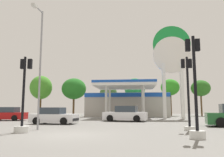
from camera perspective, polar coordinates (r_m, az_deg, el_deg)
name	(u,v)px	position (r m, az deg, el deg)	size (l,w,h in m)	color
ground_plane	(67,135)	(12.02, -11.35, -13.74)	(90.00, 90.00, 0.00)	slate
gas_station	(127,103)	(36.40, 3.88, -6.25)	(12.84, 13.65, 4.72)	#ADA89E
station_pole_sign	(172,59)	(30.25, 14.87, 4.82)	(4.80, 0.56, 12.01)	white
car_0	(7,114)	(27.61, -24.83, -8.20)	(4.14, 2.04, 1.45)	black
car_1	(125,114)	(23.48, 3.39, -8.99)	(4.62, 2.57, 1.57)	black
car_2	(54,116)	(20.27, -14.41, -9.23)	(4.02, 2.01, 1.40)	black
traffic_signal_0	(23,110)	(13.69, -21.50, -7.28)	(0.82, 0.82, 4.26)	silver
traffic_signal_1	(196,101)	(10.89, 20.32, -5.37)	(0.69, 0.70, 4.66)	silver
traffic_signal_3	(188,99)	(14.75, 18.65, -4.87)	(0.66, 0.69, 4.53)	silver
tree_0	(41,88)	(47.03, -17.43, -2.19)	(4.30, 4.30, 7.71)	brown
tree_1	(74,89)	(45.43, -9.56, -2.58)	(4.79, 4.79, 7.20)	brown
tree_2	(108,94)	(43.63, -0.92, -4.00)	(3.37, 3.37, 5.80)	brown
tree_3	(135,89)	(42.11, 5.78, -2.60)	(3.77, 3.77, 6.80)	brown
tree_4	(170,88)	(41.53, 14.42, -2.21)	(3.28, 3.28, 6.45)	brown
tree_5	(201,88)	(42.59, 21.39, -2.31)	(3.32, 3.32, 6.21)	brown
corner_streetlamp	(39,57)	(15.32, -17.82, 5.16)	(0.24, 1.48, 7.75)	gray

